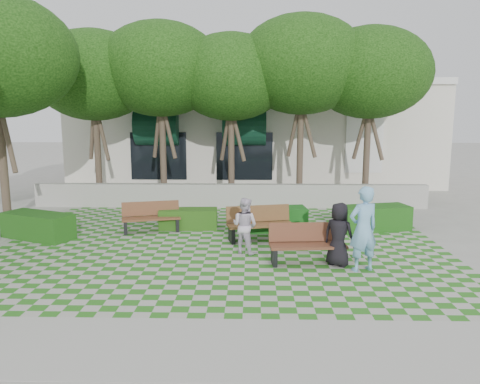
{
  "coord_description": "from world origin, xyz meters",
  "views": [
    {
      "loc": [
        0.8,
        -11.46,
        3.62
      ],
      "look_at": [
        0.5,
        1.5,
        1.4
      ],
      "focal_mm": 35.0,
      "sensor_mm": 36.0,
      "label": 1
    }
  ],
  "objects_px": {
    "bench_west": "(151,218)",
    "hedge_east": "(374,218)",
    "hedge_midleft": "(188,219)",
    "person_white": "(245,226)",
    "person_dark": "(339,234)",
    "person_blue": "(363,229)",
    "hedge_west": "(38,226)",
    "bench_mid": "(260,224)",
    "hedge_midright": "(272,219)",
    "bench_east": "(307,245)"
  },
  "relations": [
    {
      "from": "bench_mid",
      "to": "hedge_east",
      "type": "bearing_deg",
      "value": 6.1
    },
    {
      "from": "hedge_west",
      "to": "person_dark",
      "type": "bearing_deg",
      "value": -15.27
    },
    {
      "from": "bench_east",
      "to": "hedge_midleft",
      "type": "height_order",
      "value": "bench_east"
    },
    {
      "from": "person_dark",
      "to": "person_white",
      "type": "height_order",
      "value": "person_dark"
    },
    {
      "from": "person_blue",
      "to": "hedge_midright",
      "type": "bearing_deg",
      "value": -82.38
    },
    {
      "from": "bench_mid",
      "to": "person_dark",
      "type": "xyz_separation_m",
      "value": [
        1.83,
        -2.21,
        0.3
      ]
    },
    {
      "from": "person_blue",
      "to": "person_dark",
      "type": "height_order",
      "value": "person_blue"
    },
    {
      "from": "person_blue",
      "to": "person_white",
      "type": "relative_size",
      "value": 1.36
    },
    {
      "from": "hedge_east",
      "to": "hedge_west",
      "type": "xyz_separation_m",
      "value": [
        -9.99,
        -1.22,
        -0.01
      ]
    },
    {
      "from": "person_blue",
      "to": "person_white",
      "type": "distance_m",
      "value": 3.04
    },
    {
      "from": "hedge_midleft",
      "to": "hedge_west",
      "type": "bearing_deg",
      "value": -163.42
    },
    {
      "from": "person_blue",
      "to": "bench_east",
      "type": "bearing_deg",
      "value": -43.55
    },
    {
      "from": "hedge_midleft",
      "to": "person_white",
      "type": "relative_size",
      "value": 1.23
    },
    {
      "from": "bench_west",
      "to": "person_blue",
      "type": "relative_size",
      "value": 0.92
    },
    {
      "from": "bench_west",
      "to": "hedge_midleft",
      "type": "bearing_deg",
      "value": 5.8
    },
    {
      "from": "hedge_west",
      "to": "person_white",
      "type": "distance_m",
      "value": 6.16
    },
    {
      "from": "bench_east",
      "to": "hedge_midleft",
      "type": "relative_size",
      "value": 1.05
    },
    {
      "from": "hedge_east",
      "to": "hedge_west",
      "type": "relative_size",
      "value": 1.02
    },
    {
      "from": "hedge_east",
      "to": "person_white",
      "type": "bearing_deg",
      "value": -147.76
    },
    {
      "from": "hedge_midleft",
      "to": "person_blue",
      "type": "height_order",
      "value": "person_blue"
    },
    {
      "from": "hedge_midright",
      "to": "person_dark",
      "type": "bearing_deg",
      "value": -66.79
    },
    {
      "from": "bench_west",
      "to": "hedge_midright",
      "type": "distance_m",
      "value": 3.72
    },
    {
      "from": "bench_west",
      "to": "hedge_east",
      "type": "xyz_separation_m",
      "value": [
        6.87,
        0.38,
        -0.06
      ]
    },
    {
      "from": "hedge_east",
      "to": "bench_mid",
      "type": "bearing_deg",
      "value": -160.57
    },
    {
      "from": "hedge_east",
      "to": "person_dark",
      "type": "bearing_deg",
      "value": -116.57
    },
    {
      "from": "hedge_west",
      "to": "person_blue",
      "type": "height_order",
      "value": "person_blue"
    },
    {
      "from": "hedge_east",
      "to": "person_dark",
      "type": "height_order",
      "value": "person_dark"
    },
    {
      "from": "bench_mid",
      "to": "person_blue",
      "type": "bearing_deg",
      "value": -61.33
    },
    {
      "from": "bench_east",
      "to": "hedge_east",
      "type": "relative_size",
      "value": 0.87
    },
    {
      "from": "bench_west",
      "to": "hedge_midright",
      "type": "xyz_separation_m",
      "value": [
        3.71,
        0.21,
        -0.08
      ]
    },
    {
      "from": "hedge_midleft",
      "to": "person_blue",
      "type": "xyz_separation_m",
      "value": [
        4.52,
        -3.86,
        0.68
      ]
    },
    {
      "from": "hedge_west",
      "to": "person_blue",
      "type": "xyz_separation_m",
      "value": [
        8.73,
        -2.61,
        0.62
      ]
    },
    {
      "from": "bench_west",
      "to": "hedge_west",
      "type": "xyz_separation_m",
      "value": [
        -3.12,
        -0.85,
        -0.07
      ]
    },
    {
      "from": "bench_mid",
      "to": "person_dark",
      "type": "height_order",
      "value": "person_dark"
    },
    {
      "from": "bench_mid",
      "to": "person_blue",
      "type": "distance_m",
      "value": 3.5
    },
    {
      "from": "hedge_midright",
      "to": "hedge_midleft",
      "type": "height_order",
      "value": "hedge_midright"
    },
    {
      "from": "hedge_midleft",
      "to": "hedge_west",
      "type": "relative_size",
      "value": 0.84
    },
    {
      "from": "bench_east",
      "to": "person_white",
      "type": "xyz_separation_m",
      "value": [
        -1.52,
        0.79,
        0.27
      ]
    },
    {
      "from": "hedge_midleft",
      "to": "person_blue",
      "type": "distance_m",
      "value": 5.99
    },
    {
      "from": "person_white",
      "to": "hedge_midleft",
      "type": "bearing_deg",
      "value": -24.02
    },
    {
      "from": "bench_west",
      "to": "person_blue",
      "type": "distance_m",
      "value": 6.61
    },
    {
      "from": "bench_mid",
      "to": "hedge_west",
      "type": "relative_size",
      "value": 0.92
    },
    {
      "from": "bench_mid",
      "to": "hedge_midright",
      "type": "xyz_separation_m",
      "value": [
        0.42,
        1.1,
        -0.11
      ]
    },
    {
      "from": "bench_west",
      "to": "person_dark",
      "type": "xyz_separation_m",
      "value": [
        5.13,
        -3.1,
        0.33
      ]
    },
    {
      "from": "hedge_east",
      "to": "person_dark",
      "type": "distance_m",
      "value": 3.9
    },
    {
      "from": "hedge_midleft",
      "to": "person_white",
      "type": "distance_m",
      "value": 3.14
    },
    {
      "from": "person_white",
      "to": "hedge_midright",
      "type": "bearing_deg",
      "value": -78.71
    },
    {
      "from": "bench_east",
      "to": "bench_mid",
      "type": "relative_size",
      "value": 0.96
    },
    {
      "from": "bench_mid",
      "to": "person_dark",
      "type": "distance_m",
      "value": 2.89
    },
    {
      "from": "hedge_east",
      "to": "hedge_midright",
      "type": "xyz_separation_m",
      "value": [
        -3.16,
        -0.16,
        -0.02
      ]
    }
  ]
}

